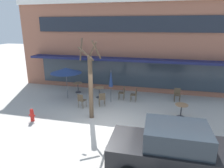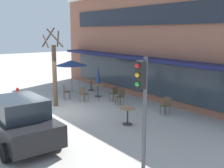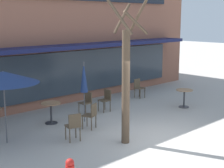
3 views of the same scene
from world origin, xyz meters
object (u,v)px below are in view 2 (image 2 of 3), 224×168
parked_sedan (19,121)px  fire_hydrant (18,93)px  cafe_table_by_tree (98,89)px  traffic_light_pole (142,95)px  cafe_chair_4 (166,104)px  street_tree (54,71)px  cafe_table_near_wall (91,83)px  patio_umbrella_green_folded (98,74)px  cafe_chair_1 (66,91)px  cafe_table_streetside (128,113)px  patio_umbrella_cream_folded (71,63)px  cafe_chair_2 (120,96)px  cafe_chair_0 (83,93)px  cafe_chair_3 (114,93)px

parked_sedan → fire_hydrant: (-7.05, 2.22, -0.53)m
cafe_table_by_tree → traffic_light_pole: size_ratio=0.22×
cafe_chair_4 → parked_sedan: parked_sedan is taller
street_tree → cafe_table_near_wall: bearing=122.2°
patio_umbrella_green_folded → cafe_chair_1: bearing=-138.3°
patio_umbrella_green_folded → parked_sedan: size_ratio=0.52×
cafe_table_streetside → parked_sedan: bearing=-98.9°
cafe_table_streetside → street_tree: street_tree is taller
cafe_table_near_wall → fire_hydrant: (-0.50, -5.02, -0.16)m
cafe_table_near_wall → fire_hydrant: size_ratio=1.08×
patio_umbrella_cream_folded → parked_sedan: (6.73, -5.82, -1.14)m
cafe_table_near_wall → patio_umbrella_cream_folded: 2.08m
cafe_table_near_wall → parked_sedan: size_ratio=0.18×
cafe_chair_2 → street_tree: 3.91m
cafe_table_by_tree → traffic_light_pole: 9.96m
fire_hydrant → cafe_table_by_tree: bearing=61.0°
cafe_chair_4 → parked_sedan: (-0.67, -7.13, 0.35)m
cafe_chair_0 → street_tree: 2.25m
cafe_chair_3 → traffic_light_pole: (7.14, -4.32, 1.77)m
fire_hydrant → cafe_chair_3: bearing=47.1°
cafe_chair_3 → fire_hydrant: cafe_chair_3 is taller
cafe_table_near_wall → cafe_table_streetside: (7.27, -2.65, 0.00)m
fire_hydrant → cafe_chair_4: bearing=32.5°
cafe_table_streetside → cafe_chair_0: (-4.72, 0.50, 0.01)m
cafe_chair_0 → cafe_chair_4: size_ratio=1.00×
cafe_table_streetside → cafe_chair_2: bearing=147.4°
cafe_chair_1 → cafe_chair_4: 6.39m
cafe_chair_0 → cafe_chair_2: bearing=34.9°
cafe_table_by_tree → cafe_chair_0: size_ratio=0.85×
cafe_table_by_tree → street_tree: 3.55m
cafe_chair_0 → cafe_chair_1: 1.29m
cafe_table_by_tree → street_tree: bearing=-80.4°
cafe_table_near_wall → street_tree: (2.45, -3.88, 1.44)m
cafe_table_by_tree → fire_hydrant: (-2.41, -4.34, -0.16)m
cafe_chair_4 → fire_hydrant: 9.15m
cafe_table_near_wall → cafe_chair_3: 3.64m
cafe_table_streetside → cafe_chair_0: 4.75m
cafe_chair_2 → parked_sedan: bearing=-71.7°
cafe_chair_1 → street_tree: size_ratio=0.21×
patio_umbrella_green_folded → cafe_chair_4: (4.30, 1.22, -1.10)m
patio_umbrella_green_folded → cafe_table_streetside: bearing=-17.0°
cafe_table_streetside → cafe_chair_3: bearing=151.4°
cafe_chair_0 → parked_sedan: 6.49m
patio_umbrella_cream_folded → cafe_chair_3: 4.13m
cafe_chair_2 → cafe_chair_4: bearing=14.6°
patio_umbrella_cream_folded → cafe_chair_4: 7.67m
cafe_table_near_wall → cafe_chair_3: size_ratio=0.85×
patio_umbrella_green_folded → cafe_chair_0: patio_umbrella_green_folded is taller
fire_hydrant → street_tree: bearing=21.2°
cafe_chair_0 → parked_sedan: parked_sedan is taller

